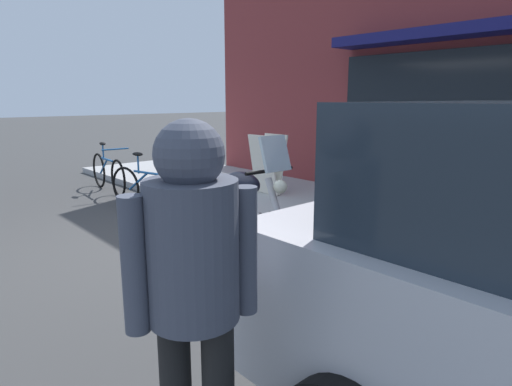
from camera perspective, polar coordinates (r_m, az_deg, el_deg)
ground_plane at (r=5.46m, az=-11.85°, el=-6.77°), size 80.00×80.00×0.00m
touring_motorcycle at (r=5.13m, az=-3.80°, el=-0.74°), size 2.18×0.70×1.39m
parked_bicycle at (r=7.11m, az=-13.94°, el=0.63°), size 1.68×0.57×0.92m
pedestrian_walking at (r=1.84m, az=-8.21°, el=-10.14°), size 0.49×0.53×1.68m
sandwich_board_sign at (r=7.56m, az=1.52°, el=3.76°), size 0.55×0.43×1.02m
second_bicycle_by_cafe at (r=8.74m, az=-18.71°, el=2.55°), size 1.78×0.48×0.93m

